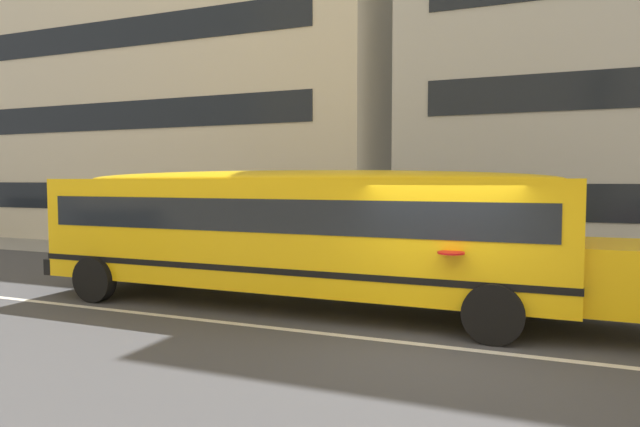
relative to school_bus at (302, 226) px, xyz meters
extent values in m
plane|color=#424244|center=(2.99, -1.65, -1.65)|extent=(400.00, 400.00, 0.00)
cube|color=gray|center=(2.99, 5.80, -1.65)|extent=(120.00, 3.00, 0.01)
cube|color=silver|center=(2.99, -1.65, -1.65)|extent=(110.00, 0.16, 0.01)
cube|color=yellow|center=(-0.24, 0.00, -0.11)|extent=(10.62, 2.42, 2.12)
cube|color=yellow|center=(5.84, 0.00, -0.64)|extent=(1.54, 2.03, 1.06)
cube|color=black|center=(-5.63, 0.00, -0.99)|extent=(0.19, 2.41, 0.35)
cube|color=black|center=(-0.24, 0.00, 0.27)|extent=(9.98, 2.46, 0.62)
cube|color=black|center=(-0.24, 0.00, -0.73)|extent=(10.64, 2.45, 0.12)
ellipsoid|color=yellow|center=(-0.24, 0.00, 0.95)|extent=(10.19, 2.22, 0.35)
cylinder|color=red|center=(3.16, -1.38, -0.21)|extent=(0.42, 0.42, 0.03)
cylinder|color=black|center=(3.79, 1.21, -1.17)|extent=(0.97, 0.27, 0.96)
cylinder|color=black|center=(3.79, -1.20, -1.17)|extent=(0.97, 0.27, 0.96)
cylinder|color=black|center=(-4.27, 1.20, -1.17)|extent=(0.97, 0.27, 0.96)
cylinder|color=black|center=(-4.27, -1.21, -1.17)|extent=(0.97, 0.27, 0.96)
cube|color=beige|center=(-11.14, 13.78, 4.75)|extent=(19.85, 12.96, 12.80)
cube|color=black|center=(-11.14, 7.28, 0.27)|extent=(16.67, 0.04, 1.10)
cube|color=black|center=(-11.14, 7.28, 3.47)|extent=(16.67, 0.04, 1.10)
cube|color=black|center=(-11.14, 7.28, 6.67)|extent=(16.67, 0.04, 1.10)
camera|label=1|loc=(4.42, -10.09, 0.93)|focal=30.80mm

